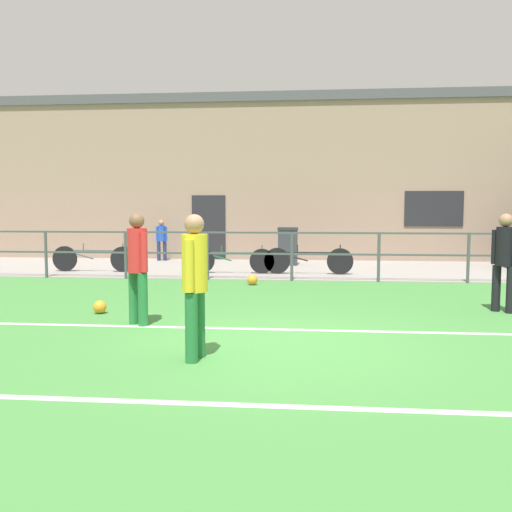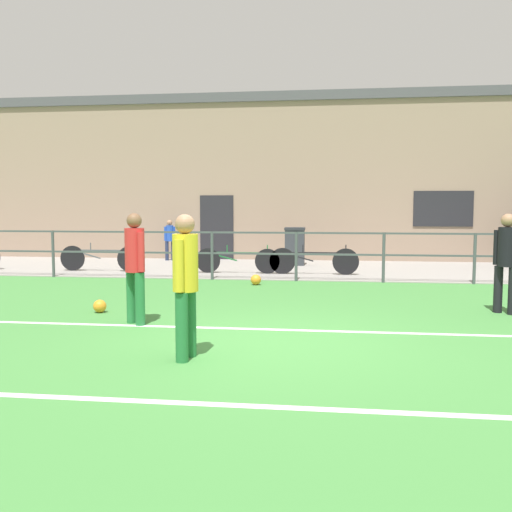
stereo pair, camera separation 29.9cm
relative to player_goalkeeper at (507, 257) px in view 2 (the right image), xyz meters
The scene contains 16 objects.
ground 4.44m from the player_goalkeeper, 146.24° to the right, with size 60.00×44.00×0.04m, color #42843D.
field_line_touchline 4.08m from the player_goalkeeper, 154.95° to the right, with size 36.00×0.11×0.00m, color white.
field_line_hash 6.04m from the player_goalkeeper, 127.10° to the right, with size 36.00×0.11×0.00m, color white.
pavement_strip 7.14m from the player_goalkeeper, 120.61° to the left, with size 48.00×5.00×0.02m, color gray.
perimeter_fence 5.09m from the player_goalkeeper, 135.10° to the left, with size 36.07×0.07×1.15m.
clubhouse_facade 10.58m from the player_goalkeeper, 110.20° to the left, with size 28.00×2.56×5.37m.
player_goalkeeper is the anchor object (origin of this frame).
player_striker 5.89m from the player_goalkeeper, 164.65° to the right, with size 0.37×0.32×1.64m.
player_winger 5.57m from the player_goalkeeper, 143.10° to the right, with size 0.29×0.45×1.65m.
soccer_ball_match 6.67m from the player_goalkeeper, behind, with size 0.21×0.21×0.21m, color orange.
soccer_ball_spare 5.33m from the player_goalkeeper, 147.69° to the left, with size 0.23×0.23×0.23m, color orange.
spectator_child 11.22m from the player_goalkeeper, 134.72° to the left, with size 0.34×0.23×1.29m.
bicycle_parked_1 10.11m from the player_goalkeeper, 151.66° to the left, with size 2.26×0.04×0.76m.
bicycle_parked_2 7.09m from the player_goalkeeper, 137.30° to the left, with size 2.19×0.04×0.74m.
bicycle_parked_3 5.80m from the player_goalkeeper, 123.97° to the left, with size 2.27×0.04×0.76m.
trash_bin_0 8.00m from the player_goalkeeper, 118.72° to the left, with size 0.59×0.50×1.11m.
Camera 2 is at (0.75, -7.09, 1.74)m, focal length 39.54 mm.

